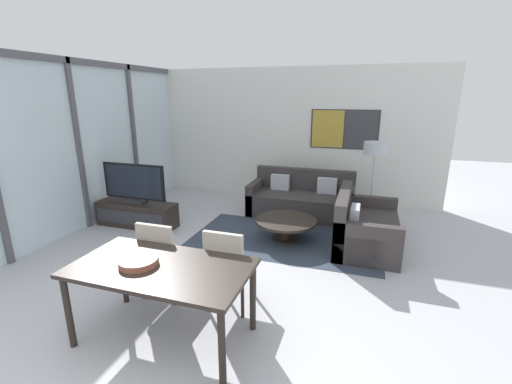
# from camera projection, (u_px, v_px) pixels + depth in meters

# --- Properties ---
(wall_back) EXTENTS (6.62, 0.09, 2.80)m
(wall_back) POSITION_uv_depth(u_px,v_px,m) (285.00, 134.00, 7.44)
(wall_back) COLOR silver
(wall_back) RESTS_ON ground_plane
(window_wall_left) EXTENTS (0.07, 5.75, 2.80)m
(window_wall_left) POSITION_uv_depth(u_px,v_px,m) (76.00, 139.00, 5.62)
(window_wall_left) COLOR silver
(window_wall_left) RESTS_ON ground_plane
(area_rug) EXTENTS (2.95, 1.63, 0.01)m
(area_rug) POSITION_uv_depth(u_px,v_px,m) (285.00, 239.00, 5.47)
(area_rug) COLOR #333D4C
(area_rug) RESTS_ON ground_plane
(tv_console) EXTENTS (1.43, 0.43, 0.43)m
(tv_console) POSITION_uv_depth(u_px,v_px,m) (137.00, 214.00, 6.00)
(tv_console) COLOR black
(tv_console) RESTS_ON ground_plane
(television) EXTENTS (1.18, 0.20, 0.69)m
(television) POSITION_uv_depth(u_px,v_px,m) (134.00, 183.00, 5.85)
(television) COLOR #2D2D33
(television) RESTS_ON tv_console
(sofa_main) EXTENTS (1.95, 0.89, 0.83)m
(sofa_main) POSITION_uv_depth(u_px,v_px,m) (302.00, 200.00, 6.61)
(sofa_main) COLOR #383333
(sofa_main) RESTS_ON ground_plane
(sofa_side) EXTENTS (0.89, 1.49, 0.83)m
(sofa_side) POSITION_uv_depth(u_px,v_px,m) (361.00, 229.00, 5.19)
(sofa_side) COLOR #383333
(sofa_side) RESTS_ON ground_plane
(coffee_table) EXTENTS (0.97, 0.97, 0.34)m
(coffee_table) POSITION_uv_depth(u_px,v_px,m) (286.00, 224.00, 5.40)
(coffee_table) COLOR black
(coffee_table) RESTS_ON ground_plane
(dining_table) EXTENTS (1.61, 0.86, 0.75)m
(dining_table) POSITION_uv_depth(u_px,v_px,m) (161.00, 274.00, 3.09)
(dining_table) COLOR black
(dining_table) RESTS_ON ground_plane
(dining_chair_left) EXTENTS (0.46, 0.46, 0.92)m
(dining_chair_left) POSITION_uv_depth(u_px,v_px,m) (163.00, 254.00, 3.80)
(dining_chair_left) COLOR #B2A899
(dining_chair_left) RESTS_ON ground_plane
(dining_chair_centre) EXTENTS (0.46, 0.46, 0.92)m
(dining_chair_centre) POSITION_uv_depth(u_px,v_px,m) (228.00, 264.00, 3.59)
(dining_chair_centre) COLOR #B2A899
(dining_chair_centre) RESTS_ON ground_plane
(fruit_bowl) EXTENTS (0.35, 0.35, 0.06)m
(fruit_bowl) POSITION_uv_depth(u_px,v_px,m) (139.00, 261.00, 3.08)
(fruit_bowl) COLOR #995642
(fruit_bowl) RESTS_ON dining_table
(floor_lamp) EXTENTS (0.40, 0.40, 1.46)m
(floor_lamp) POSITION_uv_depth(u_px,v_px,m) (375.00, 153.00, 5.89)
(floor_lamp) COLOR #2D2D33
(floor_lamp) RESTS_ON ground_plane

